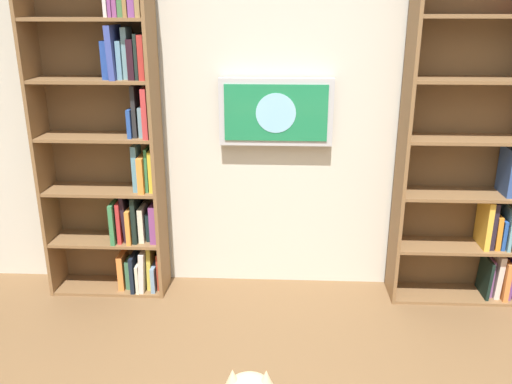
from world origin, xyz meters
The scene contains 4 objects.
wall_back centered at (0.00, -2.23, 1.35)m, with size 4.52×0.06×2.70m, color beige.
bookshelf_left centered at (-1.26, -2.06, 1.03)m, with size 0.86×0.28×2.14m.
bookshelf_right centered at (1.06, -2.06, 1.03)m, with size 0.76×0.28×2.12m.
wall_mounted_tv centered at (0.05, -2.15, 1.20)m, with size 0.71×0.07×0.42m.
Camera 1 is at (0.01, 1.20, 1.84)m, focal length 37.86 mm.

